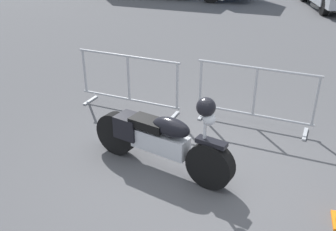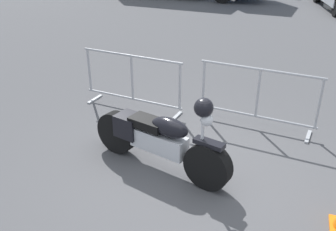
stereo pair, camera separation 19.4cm
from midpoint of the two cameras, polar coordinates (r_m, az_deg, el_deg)
The scene contains 4 objects.
ground_plane at distance 5.32m, azimuth 2.90°, elevation -9.09°, with size 120.00×120.00×0.00m, color #4C4C4F.
motorcycle at distance 5.22m, azimuth -2.31°, elevation -3.53°, with size 2.20×0.81×1.27m.
crowd_barrier_near at distance 7.02m, azimuth -6.80°, elevation 5.07°, with size 2.04×0.68×1.07m.
crowd_barrier_far at distance 6.52m, azimuth 12.22°, elevation 2.91°, with size 2.04×0.68×1.07m.
Camera 1 is at (0.87, -4.25, 3.09)m, focal length 40.00 mm.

